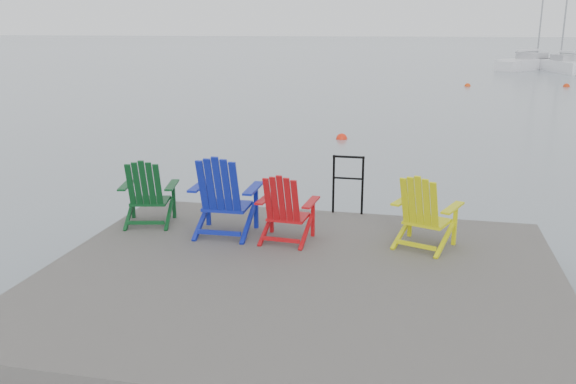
% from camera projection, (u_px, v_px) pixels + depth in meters
% --- Properties ---
extents(ground, '(400.00, 400.00, 0.00)m').
position_uv_depth(ground, '(299.00, 312.00, 7.20)').
color(ground, gray).
rests_on(ground, ground).
extents(dock, '(6.00, 5.00, 1.40)m').
position_uv_depth(dock, '(300.00, 285.00, 7.10)').
color(dock, '#2D2B28').
rests_on(dock, ground).
extents(handrail, '(0.48, 0.04, 0.90)m').
position_uv_depth(handrail, '(348.00, 179.00, 9.18)').
color(handrail, black).
rests_on(handrail, dock).
extents(chair_green, '(0.88, 0.84, 0.97)m').
position_uv_depth(chair_green, '(148.00, 192.00, 8.67)').
color(chair_green, '#0A3A18').
rests_on(chair_green, dock).
extents(chair_blue, '(0.91, 0.84, 1.12)m').
position_uv_depth(chair_blue, '(224.00, 195.00, 8.22)').
color(chair_blue, '#0E1B92').
rests_on(chair_blue, dock).
extents(chair_red, '(0.78, 0.73, 0.93)m').
position_uv_depth(chair_red, '(286.00, 207.00, 7.98)').
color(chair_red, '#AE0C11').
rests_on(chair_red, dock).
extents(chair_yellow, '(0.94, 0.89, 0.98)m').
position_uv_depth(chair_yellow, '(424.00, 211.00, 7.76)').
color(chair_yellow, '#CBCC0B').
rests_on(chair_yellow, dock).
extents(sailboat_near, '(3.56, 7.37, 10.02)m').
position_uv_depth(sailboat_near, '(562.00, 66.00, 45.43)').
color(sailboat_near, white).
rests_on(sailboat_near, ground).
extents(sailboat_mid, '(6.51, 7.85, 11.30)m').
position_uv_depth(sailboat_mid, '(534.00, 64.00, 48.42)').
color(sailboat_mid, silver).
rests_on(sailboat_mid, ground).
extents(buoy_a, '(0.34, 0.34, 0.34)m').
position_uv_depth(buoy_a, '(342.00, 139.00, 18.24)').
color(buoy_a, red).
rests_on(buoy_a, ground).
extents(buoy_b, '(0.35, 0.35, 0.35)m').
position_uv_depth(buoy_b, '(468.00, 86.00, 34.23)').
color(buoy_b, '#D83D0C').
rests_on(buoy_b, ground).
extents(buoy_d, '(0.37, 0.37, 0.37)m').
position_uv_depth(buoy_d, '(566.00, 87.00, 33.95)').
color(buoy_d, red).
rests_on(buoy_d, ground).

